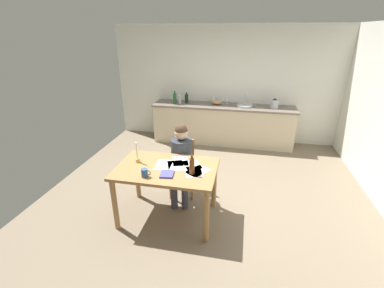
{
  "coord_description": "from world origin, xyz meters",
  "views": [
    {
      "loc": [
        0.49,
        -3.61,
        2.45
      ],
      "look_at": [
        -0.27,
        0.05,
        0.85
      ],
      "focal_mm": 24.76,
      "sensor_mm": 36.0,
      "label": 1
    }
  ],
  "objects_px": {
    "person_seated": "(181,158)",
    "wine_glass_near_sink": "(227,99)",
    "mixing_bowl": "(217,102)",
    "coffee_mug": "(145,173)",
    "candlestick": "(138,157)",
    "bottle_oil": "(175,98)",
    "wine_glass_back_left": "(218,99)",
    "wine_glass_by_kettle": "(223,99)",
    "dining_table": "(167,175)",
    "chair_at_table": "(182,165)",
    "bottle_vinegar": "(180,100)",
    "sink_unit": "(245,105)",
    "wine_glass_back_right": "(213,99)",
    "wine_bottle_on_table": "(192,166)",
    "book_magazine": "(167,174)",
    "bottle_wine_red": "(187,98)",
    "stovetop_kettle": "(275,104)"
  },
  "relations": [
    {
      "from": "dining_table",
      "to": "coffee_mug",
      "type": "bearing_deg",
      "value": -123.95
    },
    {
      "from": "coffee_mug",
      "to": "sink_unit",
      "type": "xyz_separation_m",
      "value": [
        1.13,
        3.18,
        0.08
      ]
    },
    {
      "from": "bottle_oil",
      "to": "wine_glass_back_left",
      "type": "relative_size",
      "value": 1.97
    },
    {
      "from": "candlestick",
      "to": "wine_glass_back_left",
      "type": "bearing_deg",
      "value": 75.63
    },
    {
      "from": "dining_table",
      "to": "coffee_mug",
      "type": "relative_size",
      "value": 10.76
    },
    {
      "from": "person_seated",
      "to": "candlestick",
      "type": "distance_m",
      "value": 0.7
    },
    {
      "from": "candlestick",
      "to": "sink_unit",
      "type": "relative_size",
      "value": 0.81
    },
    {
      "from": "coffee_mug",
      "to": "wine_glass_by_kettle",
      "type": "distance_m",
      "value": 3.39
    },
    {
      "from": "sink_unit",
      "to": "mixing_bowl",
      "type": "xyz_separation_m",
      "value": [
        -0.63,
        0.07,
        0.03
      ]
    },
    {
      "from": "wine_bottle_on_table",
      "to": "mixing_bowl",
      "type": "relative_size",
      "value": 1.14
    },
    {
      "from": "coffee_mug",
      "to": "stovetop_kettle",
      "type": "height_order",
      "value": "stovetop_kettle"
    },
    {
      "from": "dining_table",
      "to": "mixing_bowl",
      "type": "distance_m",
      "value": 2.99
    },
    {
      "from": "dining_table",
      "to": "mixing_bowl",
      "type": "relative_size",
      "value": 5.74
    },
    {
      "from": "coffee_mug",
      "to": "wine_glass_near_sink",
      "type": "height_order",
      "value": "wine_glass_near_sink"
    },
    {
      "from": "coffee_mug",
      "to": "candlestick",
      "type": "bearing_deg",
      "value": 123.95
    },
    {
      "from": "book_magazine",
      "to": "stovetop_kettle",
      "type": "xyz_separation_m",
      "value": [
        1.51,
        3.08,
        0.2
      ]
    },
    {
      "from": "mixing_bowl",
      "to": "wine_glass_near_sink",
      "type": "height_order",
      "value": "wine_glass_near_sink"
    },
    {
      "from": "chair_at_table",
      "to": "person_seated",
      "type": "distance_m",
      "value": 0.24
    },
    {
      "from": "book_magazine",
      "to": "dining_table",
      "type": "bearing_deg",
      "value": 101.96
    },
    {
      "from": "wine_bottle_on_table",
      "to": "mixing_bowl",
      "type": "bearing_deg",
      "value": 91.01
    },
    {
      "from": "wine_glass_near_sink",
      "to": "wine_glass_by_kettle",
      "type": "xyz_separation_m",
      "value": [
        -0.1,
        0.0,
        0.0
      ]
    },
    {
      "from": "chair_at_table",
      "to": "bottle_wine_red",
      "type": "relative_size",
      "value": 3.63
    },
    {
      "from": "coffee_mug",
      "to": "wine_glass_by_kettle",
      "type": "relative_size",
      "value": 0.8
    },
    {
      "from": "sink_unit",
      "to": "bottle_vinegar",
      "type": "relative_size",
      "value": 1.44
    },
    {
      "from": "person_seated",
      "to": "wine_glass_near_sink",
      "type": "xyz_separation_m",
      "value": [
        0.46,
        2.52,
        0.33
      ]
    },
    {
      "from": "sink_unit",
      "to": "stovetop_kettle",
      "type": "height_order",
      "value": "sink_unit"
    },
    {
      "from": "person_seated",
      "to": "wine_glass_back_left",
      "type": "bearing_deg",
      "value": 84.01
    },
    {
      "from": "bottle_wine_red",
      "to": "wine_glass_back_right",
      "type": "xyz_separation_m",
      "value": [
        0.62,
        0.09,
        0.01
      ]
    },
    {
      "from": "wine_glass_back_left",
      "to": "wine_glass_back_right",
      "type": "xyz_separation_m",
      "value": [
        -0.11,
        0.0,
        0.0
      ]
    },
    {
      "from": "wine_bottle_on_table",
      "to": "wine_glass_back_right",
      "type": "xyz_separation_m",
      "value": [
        -0.15,
        3.14,
        0.11
      ]
    },
    {
      "from": "person_seated",
      "to": "coffee_mug",
      "type": "distance_m",
      "value": 0.87
    },
    {
      "from": "sink_unit",
      "to": "wine_glass_by_kettle",
      "type": "xyz_separation_m",
      "value": [
        -0.51,
        0.15,
        0.09
      ]
    },
    {
      "from": "candlestick",
      "to": "sink_unit",
      "type": "bearing_deg",
      "value": 64.14
    },
    {
      "from": "candlestick",
      "to": "wine_glass_by_kettle",
      "type": "distance_m",
      "value": 3.1
    },
    {
      "from": "wine_glass_by_kettle",
      "to": "mixing_bowl",
      "type": "bearing_deg",
      "value": -146.46
    },
    {
      "from": "chair_at_table",
      "to": "wine_glass_near_sink",
      "type": "relative_size",
      "value": 5.67
    },
    {
      "from": "dining_table",
      "to": "mixing_bowl",
      "type": "height_order",
      "value": "mixing_bowl"
    },
    {
      "from": "dining_table",
      "to": "book_magazine",
      "type": "distance_m",
      "value": 0.23
    },
    {
      "from": "wine_bottle_on_table",
      "to": "wine_glass_back_left",
      "type": "xyz_separation_m",
      "value": [
        -0.03,
        3.14,
        0.11
      ]
    },
    {
      "from": "book_magazine",
      "to": "stovetop_kettle",
      "type": "height_order",
      "value": "stovetop_kettle"
    },
    {
      "from": "coffee_mug",
      "to": "mixing_bowl",
      "type": "xyz_separation_m",
      "value": [
        0.5,
        3.25,
        0.11
      ]
    },
    {
      "from": "bottle_oil",
      "to": "wine_glass_back_left",
      "type": "bearing_deg",
      "value": 14.47
    },
    {
      "from": "bottle_vinegar",
      "to": "wine_glass_back_left",
      "type": "bearing_deg",
      "value": 16.28
    },
    {
      "from": "candlestick",
      "to": "sink_unit",
      "type": "distance_m",
      "value": 3.14
    },
    {
      "from": "candlestick",
      "to": "bottle_vinegar",
      "type": "bearing_deg",
      "value": 91.93
    },
    {
      "from": "candlestick",
      "to": "bottle_oil",
      "type": "xyz_separation_m",
      "value": [
        -0.21,
        2.72,
        0.16
      ]
    },
    {
      "from": "stovetop_kettle",
      "to": "wine_glass_near_sink",
      "type": "relative_size",
      "value": 1.43
    },
    {
      "from": "dining_table",
      "to": "coffee_mug",
      "type": "distance_m",
      "value": 0.38
    },
    {
      "from": "wine_glass_near_sink",
      "to": "wine_glass_by_kettle",
      "type": "distance_m",
      "value": 0.1
    },
    {
      "from": "sink_unit",
      "to": "mixing_bowl",
      "type": "bearing_deg",
      "value": 173.98
    }
  ]
}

